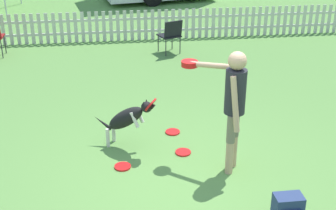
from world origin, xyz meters
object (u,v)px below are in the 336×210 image
Objects in this scene: frisbee_near_handler at (183,152)px; frisbee_midfield at (173,132)px; handler_person at (232,97)px; leaping_dog at (127,118)px; folding_chair_center at (171,34)px; backpack_on_grass at (288,208)px; frisbee_near_dog at (123,167)px.

frisbee_midfield is at bearing 95.57° from frisbee_near_handler.
frisbee_near_handler is at bearing 78.36° from handler_person.
handler_person is at bearing -61.67° from frisbee_midfield.
folding_chair_center is (1.27, 4.42, -0.01)m from leaping_dog.
frisbee_midfield is (-0.06, 0.67, 0.00)m from frisbee_near_handler.
frisbee_midfield is 0.70× the size of backpack_on_grass.
handler_person is 7.37× the size of frisbee_midfield.
frisbee_near_dog and frisbee_midfield have the same top height.
leaping_dog is 2.92× the size of backpack_on_grass.
frisbee_near_dog is at bearing 111.66° from handler_person.
frisbee_near_handler is (-0.56, 0.50, -1.09)m from handler_person.
frisbee_near_dog is 1.00× the size of frisbee_midfield.
leaping_dog is at bearing 78.33° from frisbee_near_dog.
leaping_dog is 4.19× the size of frisbee_near_dog.
frisbee_midfield is at bearing 147.61° from leaping_dog.
leaping_dog reaches higher than frisbee_midfield.
leaping_dog reaches higher than frisbee_near_dog.
backpack_on_grass is at bearing 73.29° from folding_chair_center.
frisbee_midfield is (-0.63, 1.16, -1.09)m from handler_person.
frisbee_near_dog is (-0.12, -0.56, -0.50)m from leaping_dog.
handler_person is at bearing 69.75° from folding_chair_center.
leaping_dog is 0.99m from frisbee_near_handler.
frisbee_near_handler is at bearing -84.43° from frisbee_midfield.
frisbee_near_dog is 0.28× the size of folding_chair_center.
folding_chair_center is at bearing 94.63° from backpack_on_grass.
frisbee_near_handler is at bearing 119.89° from backpack_on_grass.
leaping_dog reaches higher than backpack_on_grass.
frisbee_near_handler is 4.75m from folding_chair_center.
frisbee_near_dog is (-0.92, -0.28, 0.00)m from frisbee_near_handler.
frisbee_near_handler is (0.80, -0.28, -0.50)m from leaping_dog.
handler_person reaches higher than folding_chair_center.
frisbee_near_handler is at bearing 17.12° from frisbee_near_dog.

